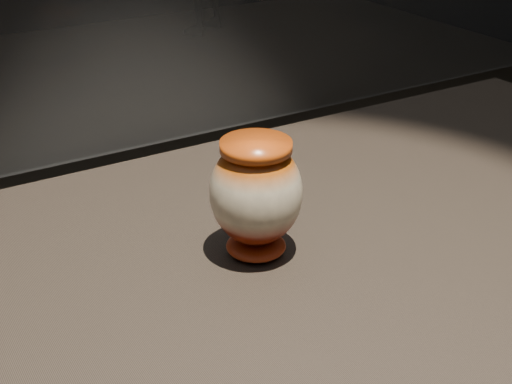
# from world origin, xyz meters

# --- Properties ---
(main_vase) EXTENTS (0.17, 0.17, 0.17)m
(main_vase) POSITION_xyz_m (0.10, 0.02, 0.99)
(main_vase) COLOR maroon
(main_vase) RESTS_ON display_plinth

